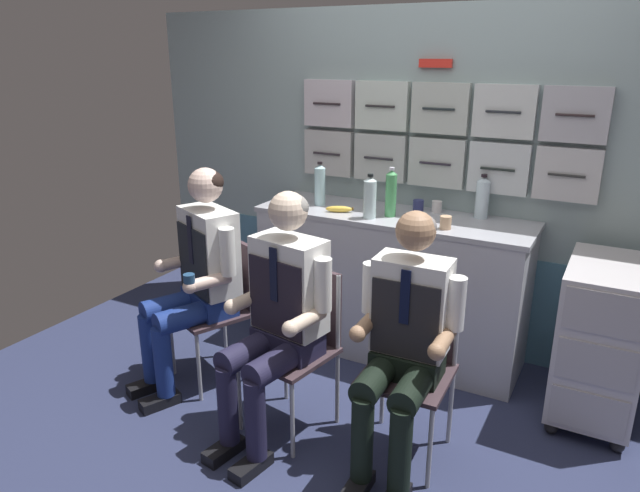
{
  "coord_description": "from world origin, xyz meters",
  "views": [
    {
      "loc": [
        1.09,
        -2.14,
        1.88
      ],
      "look_at": [
        -0.3,
        0.42,
        0.9
      ],
      "focal_mm": 32.48,
      "sensor_mm": 36.0,
      "label": 1
    }
  ],
  "objects": [
    {
      "name": "crew_member_by_counter",
      "position": [
        0.31,
        0.08,
        0.67
      ],
      "size": [
        0.48,
        0.59,
        1.23
      ],
      "color": "black",
      "rests_on": "ground"
    },
    {
      "name": "service_trolley",
      "position": [
        1.09,
        0.93,
        0.47
      ],
      "size": [
        0.4,
        0.65,
        0.87
      ],
      "color": "black",
      "rests_on": "ground"
    },
    {
      "name": "water_bottle_short",
      "position": [
        0.34,
        1.26,
        1.06
      ],
      "size": [
        0.08,
        0.08,
        0.27
      ],
      "color": "silver",
      "rests_on": "galley_counter"
    },
    {
      "name": "folding_chair_right",
      "position": [
        -0.28,
        0.16,
        0.52
      ],
      "size": [
        0.46,
        0.46,
        0.84
      ],
      "color": "#A8AAAF",
      "rests_on": "ground"
    },
    {
      "name": "galley_bulkhead",
      "position": [
        0.0,
        1.37,
        1.07
      ],
      "size": [
        4.2,
        0.14,
        2.15
      ],
      "color": "#8EA4A5",
      "rests_on": "ground"
    },
    {
      "name": "coffee_cup_spare",
      "position": [
        0.22,
        0.94,
        0.97
      ],
      "size": [
        0.06,
        0.06,
        0.07
      ],
      "color": "tan",
      "rests_on": "galley_counter"
    },
    {
      "name": "galley_counter",
      "position": [
        -0.15,
        1.09,
        0.47
      ],
      "size": [
        1.71,
        0.53,
        0.93
      ],
      "color": "#B4B6C0",
      "rests_on": "ground"
    },
    {
      "name": "water_bottle_blue_cap",
      "position": [
        -0.15,
        1.04,
        1.07
      ],
      "size": [
        0.07,
        0.07,
        0.3
      ],
      "color": "#4AA05C",
      "rests_on": "galley_counter"
    },
    {
      "name": "snack_banana",
      "position": [
        -0.46,
        0.97,
        0.95
      ],
      "size": [
        0.17,
        0.1,
        0.04
      ],
      "color": "yellow",
      "rests_on": "galley_counter"
    },
    {
      "name": "paper_cup_tan",
      "position": [
        -0.04,
        1.24,
        0.97
      ],
      "size": [
        0.07,
        0.07,
        0.07
      ],
      "color": "navy",
      "rests_on": "galley_counter"
    },
    {
      "name": "folding_chair_left",
      "position": [
        -0.91,
        0.35,
        0.52
      ],
      "size": [
        0.53,
        0.53,
        0.84
      ],
      "color": "#A8AAAF",
      "rests_on": "ground"
    },
    {
      "name": "water_bottle_tall",
      "position": [
        -0.65,
        1.07,
        1.06
      ],
      "size": [
        0.07,
        0.07,
        0.28
      ],
      "color": "#AFDCE4",
      "rests_on": "galley_counter"
    },
    {
      "name": "crew_member_right",
      "position": [
        -0.3,
        0.0,
        0.7
      ],
      "size": [
        0.51,
        0.65,
        1.27
      ],
      "color": "black",
      "rests_on": "ground"
    },
    {
      "name": "crew_member_left",
      "position": [
        -0.97,
        0.21,
        0.71
      ],
      "size": [
        0.57,
        0.7,
        1.28
      ],
      "color": "black",
      "rests_on": "ground"
    },
    {
      "name": "ground",
      "position": [
        0.0,
        0.0,
        -0.02
      ],
      "size": [
        4.8,
        4.8,
        0.04
      ],
      "primitive_type": "cube",
      "color": "#2A304F"
    },
    {
      "name": "espresso_cup_small",
      "position": [
        0.07,
        1.26,
        0.97
      ],
      "size": [
        0.06,
        0.06,
        0.07
      ],
      "color": "silver",
      "rests_on": "galley_counter"
    },
    {
      "name": "folding_chair_by_counter",
      "position": [
        0.31,
        0.24,
        0.52
      ],
      "size": [
        0.41,
        0.42,
        0.84
      ],
      "color": "#A8AAAF",
      "rests_on": "ground"
    },
    {
      "name": "sparkling_bottle_green",
      "position": [
        -0.24,
        0.94,
        1.06
      ],
      "size": [
        0.08,
        0.08,
        0.27
      ],
      "color": "silver",
      "rests_on": "galley_counter"
    }
  ]
}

